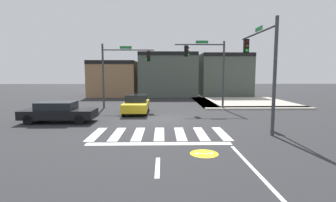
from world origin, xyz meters
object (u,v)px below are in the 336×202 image
object	(u,v)px
traffic_signal_northwest	(122,65)
car_yellow	(136,104)
traffic_signal_southeast	(261,56)
traffic_signal_northeast	(207,62)
car_black	(59,112)

from	to	relation	value
traffic_signal_northwest	car_yellow	world-z (taller)	traffic_signal_northwest
traffic_signal_southeast	traffic_signal_northwest	xyz separation A→B (m)	(-9.51, 9.02, -0.22)
traffic_signal_southeast	traffic_signal_northeast	bearing A→B (deg)	12.84
traffic_signal_northwest	traffic_signal_southeast	bearing A→B (deg)	-43.47
car_black	traffic_signal_southeast	bearing A→B (deg)	171.60
traffic_signal_southeast	traffic_signal_northeast	distance (m)	8.08
traffic_signal_northeast	car_black	xyz separation A→B (m)	(-10.93, -6.00, -3.53)
traffic_signal_northwest	car_black	distance (m)	8.51
traffic_signal_southeast	car_black	bearing A→B (deg)	81.60
traffic_signal_southeast	car_black	size ratio (longest dim) A/B	1.30
traffic_signal_northwest	car_black	xyz separation A→B (m)	(-3.22, -7.14, -3.34)
traffic_signal_southeast	traffic_signal_northwest	distance (m)	13.11
car_black	traffic_signal_northwest	bearing A→B (deg)	-114.26
traffic_signal_northeast	car_black	distance (m)	12.96
traffic_signal_northeast	car_black	world-z (taller)	traffic_signal_northeast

